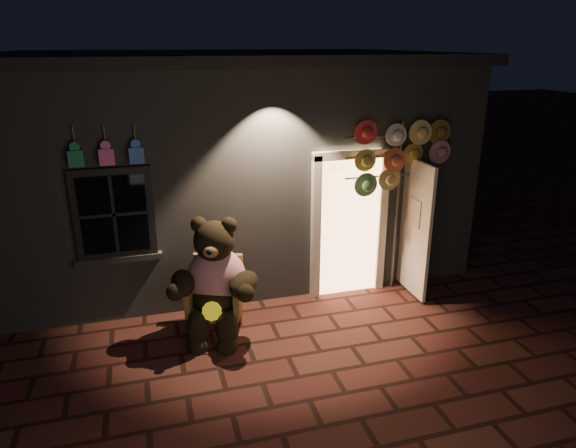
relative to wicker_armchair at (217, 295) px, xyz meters
name	(u,v)px	position (x,y,z in m)	size (l,w,h in m)	color
ground	(288,357)	(0.71, -0.89, -0.50)	(60.00, 60.00, 0.00)	#4E261E
shop_building	(228,152)	(0.72, 3.09, 1.24)	(7.30, 5.95, 3.51)	slate
wicker_armchair	(217,295)	(0.00, 0.00, 0.00)	(0.83, 0.79, 1.00)	olive
teddy_bear	(215,282)	(-0.03, -0.12, 0.25)	(1.15, 1.07, 1.67)	#B01232
hat_rack	(399,154)	(2.71, 0.39, 1.63)	(1.59, 0.22, 2.59)	#59595E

